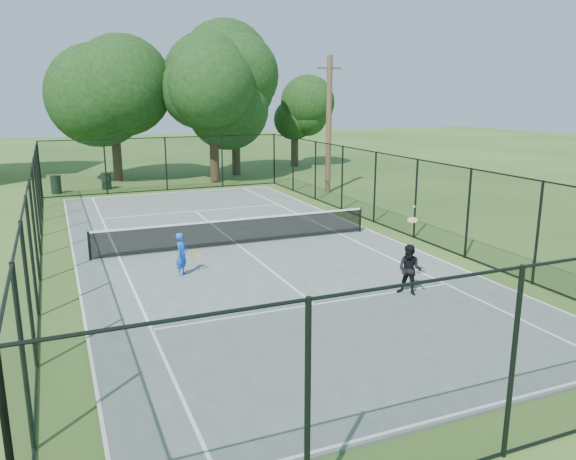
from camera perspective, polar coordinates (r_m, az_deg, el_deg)
name	(u,v)px	position (r m, az deg, el deg)	size (l,w,h in m)	color
ground	(238,246)	(20.15, -5.12, -1.65)	(120.00, 120.00, 0.00)	#2C541C
tennis_court	(238,245)	(20.15, -5.12, -1.56)	(11.00, 24.00, 0.06)	#53615B
tennis_net	(237,230)	(20.01, -5.15, -0.05)	(10.08, 0.08, 0.95)	black
fence	(237,205)	(19.81, -5.21, 2.54)	(13.10, 26.10, 3.00)	black
tree_near_left	(112,91)	(36.56, -17.41, 13.32)	(6.84, 6.84, 8.92)	#332114
tree_near_mid	(213,96)	(34.80, -7.67, 13.37)	(6.47, 6.47, 8.47)	#332114
tree_near_right	(235,91)	(37.98, -5.43, 13.90)	(6.29, 6.29, 8.68)	#332114
tree_far_right	(295,116)	(42.58, 0.69, 11.52)	(4.57, 4.57, 6.04)	#332114
trash_bin_left	(56,185)	(33.18, -22.51, 4.29)	(0.58, 0.58, 1.00)	black
trash_bin_right	(106,181)	(33.81, -17.97, 4.77)	(0.58, 0.58, 0.94)	black
utility_pole	(329,124)	(30.93, 4.16, 10.65)	(1.40, 0.30, 7.29)	#4C3823
player_blue	(182,254)	(16.81, -10.72, -2.44)	(0.85, 0.56, 1.29)	blue
player_black	(410,270)	(15.29, 12.27, -3.95)	(0.82, 0.91, 2.33)	black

